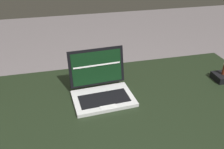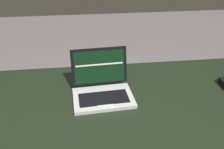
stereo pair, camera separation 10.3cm
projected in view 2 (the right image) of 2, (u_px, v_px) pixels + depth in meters
desk at (112, 121)px, 1.08m from camera, size 1.53×0.81×0.70m
laptop_front at (102, 88)px, 1.10m from camera, size 0.28×0.24×0.20m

